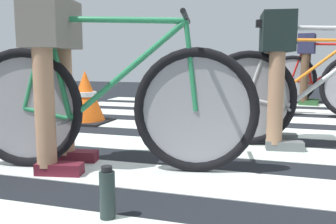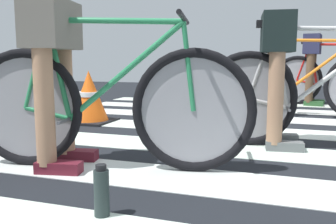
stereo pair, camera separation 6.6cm
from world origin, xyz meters
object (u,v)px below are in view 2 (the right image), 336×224
object	(u,v)px
bicycle_1_of_4	(106,105)
bicycle_3_of_4	(308,84)
traffic_cone	(89,98)
cyclist_4_of_4	(312,60)
cyclist_2_of_4	(277,62)
bicycle_2_of_4	(320,96)
cyclist_1_of_4	(54,61)
bicycle_4_of_4	(334,79)
water_bottle	(102,192)

from	to	relation	value
bicycle_1_of_4	bicycle_3_of_4	distance (m)	2.81
traffic_cone	bicycle_1_of_4	bearing A→B (deg)	-56.13
traffic_cone	cyclist_4_of_4	bearing A→B (deg)	46.03
bicycle_3_of_4	cyclist_4_of_4	world-z (taller)	cyclist_4_of_4
cyclist_2_of_4	bicycle_3_of_4	distance (m)	1.66
bicycle_1_of_4	cyclist_4_of_4	xyz separation A→B (m)	(1.32, 3.80, 0.27)
bicycle_3_of_4	traffic_cone	bearing A→B (deg)	-153.38
bicycle_2_of_4	cyclist_2_of_4	world-z (taller)	cyclist_2_of_4
bicycle_1_of_4	bicycle_2_of_4	xyz separation A→B (m)	(1.23, 0.95, 0.00)
cyclist_1_of_4	bicycle_2_of_4	xyz separation A→B (m)	(1.54, 1.00, -0.26)
bicycle_1_of_4	bicycle_4_of_4	bearing A→B (deg)	55.61
cyclist_1_of_4	bicycle_3_of_4	size ratio (longest dim) A/B	0.57
cyclist_1_of_4	bicycle_3_of_4	xyz separation A→B (m)	(1.53, 2.58, -0.26)
cyclist_1_of_4	cyclist_4_of_4	bearing A→B (deg)	56.21
bicycle_1_of_4	cyclist_2_of_4	xyz separation A→B (m)	(0.93, 0.91, 0.25)
bicycle_2_of_4	cyclist_2_of_4	bearing A→B (deg)	180.00
cyclist_1_of_4	cyclist_2_of_4	world-z (taller)	cyclist_1_of_4
bicycle_4_of_4	water_bottle	xyz separation A→B (m)	(-1.32, -4.38, -0.28)
bicycle_3_of_4	cyclist_1_of_4	bearing A→B (deg)	-120.47
cyclist_1_of_4	cyclist_4_of_4	size ratio (longest dim) A/B	0.97
bicycle_3_of_4	traffic_cone	distance (m)	2.45
bicycle_2_of_4	bicycle_4_of_4	xyz separation A→B (m)	(0.39, 2.81, 0.00)
cyclist_4_of_4	cyclist_1_of_4	bearing A→B (deg)	-104.53
bicycle_2_of_4	traffic_cone	world-z (taller)	bicycle_2_of_4
cyclist_1_of_4	traffic_cone	world-z (taller)	cyclist_1_of_4
cyclist_2_of_4	bicycle_4_of_4	size ratio (longest dim) A/B	0.57
water_bottle	bicycle_4_of_4	bearing A→B (deg)	73.20
water_bottle	cyclist_1_of_4	bearing A→B (deg)	137.03
bicycle_1_of_4	cyclist_2_of_4	distance (m)	1.32
cyclist_1_of_4	cyclist_4_of_4	world-z (taller)	cyclist_4_of_4
bicycle_3_of_4	bicycle_4_of_4	xyz separation A→B (m)	(0.40, 1.23, 0.00)
bicycle_1_of_4	water_bottle	bearing A→B (deg)	-75.14
water_bottle	traffic_cone	world-z (taller)	traffic_cone
cyclist_4_of_4	water_bottle	xyz separation A→B (m)	(-1.02, -4.43, -0.55)
bicycle_3_of_4	traffic_cone	world-z (taller)	bicycle_3_of_4
water_bottle	traffic_cone	size ratio (longest dim) A/B	0.41
cyclist_4_of_4	bicycle_3_of_4	bearing A→B (deg)	-85.83
bicycle_1_of_4	bicycle_4_of_4	xyz separation A→B (m)	(1.63, 3.76, 0.00)
bicycle_1_of_4	bicycle_3_of_4	size ratio (longest dim) A/B	0.99
cyclist_4_of_4	bicycle_4_of_4	bearing A→B (deg)	0.00
traffic_cone	cyclist_2_of_4	bearing A→B (deg)	-15.63
cyclist_2_of_4	cyclist_4_of_4	distance (m)	2.92
bicycle_1_of_4	traffic_cone	size ratio (longest dim) A/B	3.17
bicycle_1_of_4	cyclist_2_of_4	size ratio (longest dim) A/B	1.75
bicycle_2_of_4	bicycle_4_of_4	bearing A→B (deg)	75.04
cyclist_2_of_4	cyclist_4_of_4	size ratio (longest dim) A/B	0.96
bicycle_4_of_4	water_bottle	distance (m)	4.59
cyclist_2_of_4	cyclist_1_of_4	bearing A→B (deg)	-148.85
bicycle_2_of_4	bicycle_4_of_4	size ratio (longest dim) A/B	1.00
bicycle_2_of_4	bicycle_3_of_4	size ratio (longest dim) A/B	1.00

